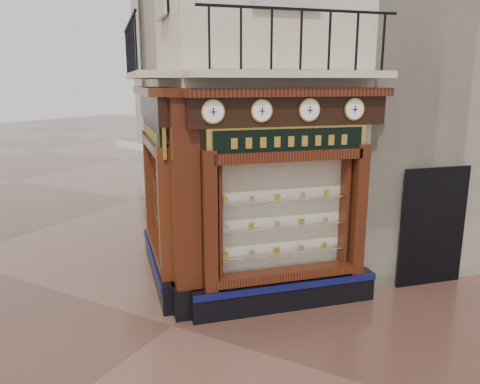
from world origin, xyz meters
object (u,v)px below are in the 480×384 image
Objects in this scene: clock_b at (262,111)px; awning at (141,239)px; clock_c at (309,110)px; clock_d at (354,109)px; clock_a at (213,112)px; signboard_left at (154,132)px; signboard_right at (290,141)px; corner_pilaster at (186,210)px.

clock_b reaches higher than awning.
clock_c reaches higher than clock_d.
clock_a and clock_c have the same top height.
clock_b is 0.16× the size of signboard_left.
clock_d is 0.18× the size of signboard_right.
clock_d reaches higher than signboard_right.
clock_a is 0.17× the size of signboard_left.
corner_pilaster is 4.85m from awning.
clock_a is 1.01× the size of clock_d.
signboard_left reaches higher than awning.
signboard_left is 2.92m from signboard_right.
clock_d is at bearing 0.00° from clock_b.
signboard_left is (-3.80, -0.72, -0.52)m from clock_d.
corner_pilaster is 2.11m from clock_b.
signboard_right is (1.46, 1.01, 1.15)m from corner_pilaster.
clock_a is 1.64m from clock_c.
clock_d is 3.90m from signboard_left.
signboard_right is at bearing 159.21° from clock_c.
corner_pilaster is 1.91× the size of signboard_right.
clock_b is 6.28m from awning.
corner_pilaster is at bearing 169.75° from signboard_right.
awning is (-3.48, 2.77, -1.95)m from corner_pilaster.
awning is at bearing 124.89° from clock_d.
signboard_right is (0.88, 1.03, -0.52)m from clock_a.
clock_c reaches higher than signboard_left.
clock_d is at bearing -8.44° from corner_pilaster.
awning is 4.09m from signboard_left.
corner_pilaster is at bearing 168.18° from clock_c.
awning is 0.80× the size of signboard_right.
clock_c is 6.56m from awning.
awning is at bearing 100.52° from clock_a.
signboard_right is at bearing -154.57° from awning.
clock_d is (1.75, 1.75, -0.00)m from clock_a.
signboard_left is at bearing 100.25° from corner_pilaster.
awning is (-4.06, 2.79, -3.62)m from clock_a.
signboard_right is (0.31, 0.46, -0.52)m from clock_b.
signboard_left is 1.10× the size of signboard_right.
clock_c is 0.61m from signboard_right.
corner_pilaster is at bearing 171.56° from clock_d.
clock_d reaches higher than signboard_left.
clock_b reaches higher than signboard_left.
corner_pilaster is 1.77m from clock_a.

